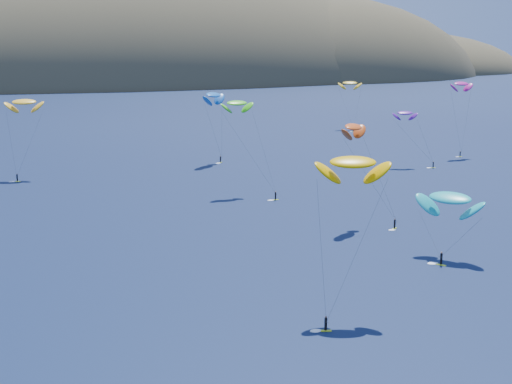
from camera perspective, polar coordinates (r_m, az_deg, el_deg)
The scene contains 10 objects.
island at distance 607.88m, azimuth -9.80°, elevation 8.03°, with size 730.00×300.00×210.00m.
kitesurfer_1 at distance 193.58m, azimuth -18.07°, elevation 6.86°, with size 9.56×9.94×21.94m.
kitesurfer_2 at distance 94.94m, azimuth 7.76°, elevation 2.36°, with size 12.33×10.93×22.80m.
kitesurfer_3 at distance 165.68m, azimuth -1.53°, elevation 7.11°, with size 10.42×13.75×22.99m.
kitesurfer_4 at distance 205.51m, azimuth -3.43°, elevation 7.76°, with size 10.01×10.12×22.07m.
kitesurfer_5 at distance 122.77m, azimuth 15.27°, elevation -0.46°, with size 10.82×11.94×13.06m.
kitesurfer_6 at distance 204.12m, azimuth 11.84°, elevation 6.19°, with size 10.37×9.19×16.71m.
kitesurfer_8 at distance 225.31m, azimuth 16.11°, elevation 8.32°, with size 8.46×6.27×23.91m.
kitesurfer_9 at distance 138.34m, azimuth 7.81°, elevation 5.17°, with size 11.33×10.83×21.38m.
kitesurfer_11 at distance 280.87m, azimuth 7.52°, elevation 8.64°, with size 9.48×13.60×20.00m.
Camera 1 is at (-39.56, -38.48, 36.99)m, focal length 50.00 mm.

